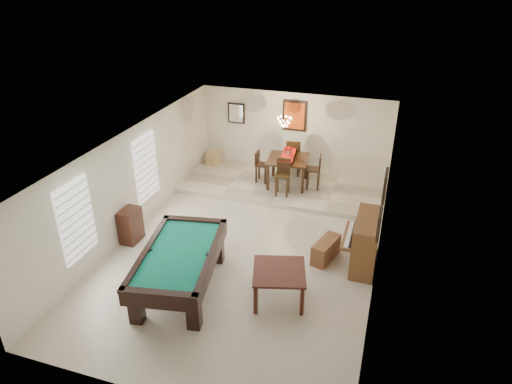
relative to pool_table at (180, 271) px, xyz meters
The scene contains 26 objects.
ground_plane 2.17m from the pool_table, 67.45° to the left, with size 6.00×9.00×0.02m, color beige.
wall_back 6.57m from the pool_table, 82.81° to the left, with size 6.00×0.04×2.60m, color silver.
wall_front 2.80m from the pool_table, 72.20° to the right, with size 6.00×0.04×2.60m, color silver.
wall_left 3.06m from the pool_table, 138.07° to the left, with size 0.04×9.00×2.60m, color silver.
wall_right 4.37m from the pool_table, 27.22° to the left, with size 0.04×9.00×2.60m, color silver.
ceiling 3.03m from the pool_table, 67.45° to the left, with size 6.00×9.00×0.04m, color white.
dining_step 5.29m from the pool_table, 81.12° to the left, with size 6.00×2.50×0.12m, color beige.
window_left_front 2.37m from the pool_table, behind, with size 0.06×1.00×1.70m, color white.
window_left_rear 3.48m from the pool_table, 130.07° to the left, with size 0.06×1.00×1.70m, color white.
pool_table is the anchor object (origin of this frame).
square_table 2.05m from the pool_table, ahead, with size 1.03×1.03×0.71m, color black, non-canonical shape.
upright_piano 3.96m from the pool_table, 30.89° to the left, with size 0.79×1.42×1.18m, color brown, non-canonical shape.
piano_bench 3.33m from the pool_table, 36.29° to the left, with size 0.34×0.88×0.49m, color brown.
apothecary_chest 2.35m from the pool_table, 146.69° to the left, with size 0.38×0.57×0.85m, color black.
dining_table 5.35m from the pool_table, 79.95° to the left, with size 1.16×1.16×0.96m, color black, non-canonical shape.
flower_vase 5.40m from the pool_table, 79.95° to the left, with size 0.15×0.15×0.25m, color #A50E0E, non-canonical shape.
dining_chair_south 4.67m from the pool_table, 78.13° to the left, with size 0.39×0.39×1.06m, color black, non-canonical shape.
dining_chair_north 6.11m from the pool_table, 81.27° to the left, with size 0.43×0.43×1.16m, color black, non-canonical shape.
dining_chair_west 5.23m from the pool_table, 88.30° to the left, with size 0.36×0.36×0.96m, color black, non-canonical shape.
dining_chair_east 5.52m from the pool_table, 71.88° to the left, with size 0.39×0.39×1.05m, color black, non-canonical shape.
corner_bench 6.28m from the pool_table, 106.38° to the left, with size 0.37×0.46×0.41m, color tan.
chandelier 5.51m from the pool_table, 81.03° to the left, with size 0.44×0.44×0.60m, color #FFE5B2, non-canonical shape.
back_painting 6.64m from the pool_table, 82.77° to the left, with size 0.75×0.06×0.95m, color #D84C14.
back_mirror 6.65m from the pool_table, 99.59° to the left, with size 0.55×0.06×0.65m, color white.
right_picture_upper 4.63m from the pool_table, 30.94° to the left, with size 0.06×0.55×0.65m, color slate.
right_picture_lower 4.09m from the pool_table, 14.30° to the left, with size 0.06×0.45×0.55m, color gray.
Camera 1 is at (3.00, -8.74, 6.15)m, focal length 32.00 mm.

